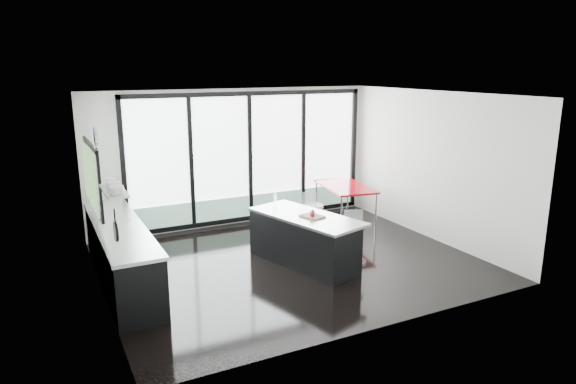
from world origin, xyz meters
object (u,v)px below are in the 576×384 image
bar_stool_near (354,243)px  bar_stool_far (313,223)px  island (303,239)px  red_table (345,204)px

bar_stool_near → bar_stool_far: size_ratio=0.94×
bar_stool_far → bar_stool_near: bearing=-90.9°
bar_stool_near → bar_stool_far: (-0.10, 1.24, 0.02)m
island → bar_stool_near: (0.80, -0.33, -0.09)m
bar_stool_far → island: bearing=-133.2°
bar_stool_near → bar_stool_far: bearing=116.4°
red_table → bar_stool_near: bearing=-118.8°
island → bar_stool_far: island is taller
island → red_table: size_ratio=1.47×
island → bar_stool_far: (0.69, 0.91, -0.06)m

